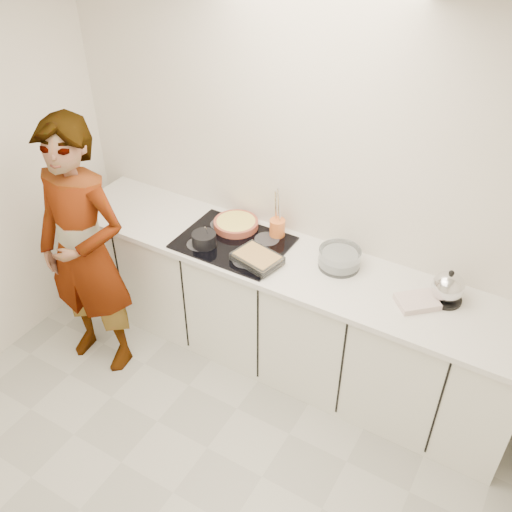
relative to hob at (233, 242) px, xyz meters
The scene contains 14 objects.
floor 1.60m from the hob, 74.48° to the right, with size 3.60×3.20×0.00m, color #B8B8AD.
ceiling 2.13m from the hob, 74.48° to the right, with size 3.60×3.20×0.00m, color white.
wall_back 0.62m from the hob, 44.17° to the left, with size 3.60×0.00×2.60m, color white.
base_cabinets 0.60m from the hob, ahead, with size 3.20×0.58×0.87m, color white.
countertop 0.35m from the hob, ahead, with size 3.24×0.64×0.04m, color white.
hob is the anchor object (origin of this frame).
tart_dish 0.18m from the hob, 116.18° to the left, with size 0.39×0.39×0.05m.
saucepan 0.20m from the hob, 137.85° to the right, with size 0.20×0.20×0.15m.
baking_dish 0.28m from the hob, 24.41° to the right, with size 0.33×0.27×0.06m.
mixing_bowl 0.73m from the hob, 10.17° to the left, with size 0.31×0.31×0.12m.
tea_towel 1.26m from the hob, ahead, with size 0.23×0.17×0.04m, color white.
kettle 1.40m from the hob, ahead, with size 0.23×0.23×0.22m.
utensil_crock 0.31m from the hob, 45.48° to the left, with size 0.11×0.11×0.13m, color orange.
cook 0.98m from the hob, 141.55° to the right, with size 0.68×0.45×1.86m, color white.
Camera 1 is at (1.37, -1.36, 3.12)m, focal length 40.00 mm.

